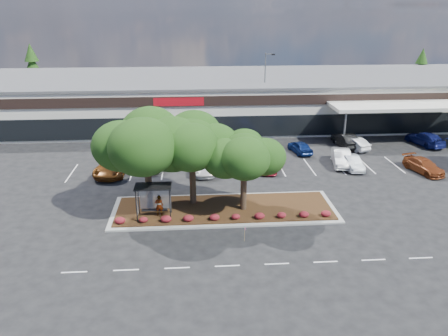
{
  "coord_description": "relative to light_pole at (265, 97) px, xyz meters",
  "views": [
    {
      "loc": [
        -4.36,
        -27.81,
        15.66
      ],
      "look_at": [
        -1.82,
        6.88,
        2.6
      ],
      "focal_mm": 35.0,
      "sensor_mm": 36.0,
      "label": 1
    }
  ],
  "objects": [
    {
      "name": "landscape_island",
      "position": [
        -7.09,
        -23.99,
        -4.3
      ],
      "size": [
        18.0,
        6.0,
        0.26
      ],
      "color": "#9C9C97",
      "rests_on": "ground"
    },
    {
      "name": "car_13",
      "position": [
        -2.81,
        -8.59,
        -3.73
      ],
      "size": [
        2.81,
        4.52,
        1.41
      ],
      "primitive_type": "imported",
      "rotation": [
        0.0,
        0.0,
        2.81
      ],
      "color": "navy",
      "rests_on": "ground"
    },
    {
      "name": "light_pole",
      "position": [
        0.0,
        0.0,
        0.0
      ],
      "size": [
        1.43,
        0.5,
        9.98
      ],
      "rotation": [
        0.0,
        0.0,
        -0.06
      ],
      "color": "#9C9C97",
      "rests_on": "ground"
    },
    {
      "name": "island_tree_mid",
      "position": [
        -9.59,
        -22.79,
        -0.51
      ],
      "size": [
        6.6,
        6.6,
        7.32
      ],
      "primitive_type": null,
      "color": "#1C3611",
      "rests_on": "landscape_island"
    },
    {
      "name": "car_10",
      "position": [
        -13.16,
        -5.51,
        -3.57
      ],
      "size": [
        2.66,
        5.44,
        1.72
      ],
      "primitive_type": "imported",
      "rotation": [
        0.0,
        0.0,
        3.31
      ],
      "color": "maroon",
      "rests_on": "ground"
    },
    {
      "name": "car_1",
      "position": [
        -13.61,
        -13.49,
        -3.74
      ],
      "size": [
        2.68,
        5.12,
        1.38
      ],
      "primitive_type": "imported",
      "rotation": [
        0.0,
        0.0,
        0.08
      ],
      "color": "#BCBCBC",
      "rests_on": "ground"
    },
    {
      "name": "car_2",
      "position": [
        -8.51,
        -12.16,
        -3.7
      ],
      "size": [
        2.33,
        5.11,
        1.45
      ],
      "primitive_type": "imported",
      "rotation": [
        0.0,
        0.0,
        -0.06
      ],
      "color": "navy",
      "rests_on": "ground"
    },
    {
      "name": "car_7",
      "position": [
        6.51,
        -15.33,
        -3.76
      ],
      "size": [
        1.47,
        4.06,
        1.33
      ],
      "primitive_type": "imported",
      "rotation": [
        0.0,
        0.0,
        0.01
      ],
      "color": "#B1B8BE",
      "rests_on": "ground"
    },
    {
      "name": "conifer_north_west",
      "position": [
        -35.09,
        18.01,
        0.57
      ],
      "size": [
        4.4,
        4.4,
        10.0
      ],
      "primitive_type": "cone",
      "color": "#1C3611",
      "rests_on": "ground"
    },
    {
      "name": "conifer_north_east",
      "position": [
        28.91,
        16.01,
        0.07
      ],
      "size": [
        3.96,
        3.96,
        9.0
      ],
      "primitive_type": "cone",
      "color": "#1C3611",
      "rests_on": "ground"
    },
    {
      "name": "car_5",
      "position": [
        -2.08,
        -13.12,
        -3.68
      ],
      "size": [
        2.15,
        4.53,
        1.49
      ],
      "primitive_type": "imported",
      "rotation": [
        0.0,
        0.0,
        -0.09
      ],
      "color": "#1F5620",
      "rests_on": "ground"
    },
    {
      "name": "lane_markings",
      "position": [
        -5.23,
        -17.57,
        -4.42
      ],
      "size": [
        33.12,
        20.06,
        0.01
      ],
      "color": "silver",
      "rests_on": "ground"
    },
    {
      "name": "car_9",
      "position": [
        -15.62,
        -9.31,
        -3.65
      ],
      "size": [
        2.64,
        4.82,
        1.55
      ],
      "primitive_type": "imported",
      "rotation": [
        0.0,
        0.0,
        2.96
      ],
      "color": "white",
      "rests_on": "ground"
    },
    {
      "name": "shrub_row",
      "position": [
        -7.09,
        -26.09,
        -3.92
      ],
      "size": [
        17.0,
        0.8,
        0.5
      ],
      "primitive_type": null,
      "color": "maroon",
      "rests_on": "landscape_island"
    },
    {
      "name": "car_11",
      "position": [
        -7.29,
        -10.26,
        -3.64
      ],
      "size": [
        2.56,
        4.88,
        1.58
      ],
      "primitive_type": "imported",
      "rotation": [
        0.0,
        0.0,
        2.99
      ],
      "color": "#70310D",
      "rests_on": "ground"
    },
    {
      "name": "car_15",
      "position": [
        8.88,
        -9.02,
        -3.73
      ],
      "size": [
        3.04,
        4.5,
        1.4
      ],
      "primitive_type": "imported",
      "rotation": [
        0.0,
        0.0,
        3.54
      ],
      "color": "silver",
      "rests_on": "ground"
    },
    {
      "name": "bus_shelter",
      "position": [
        -12.59,
        -25.04,
        -2.12
      ],
      "size": [
        2.75,
        1.55,
        2.59
      ],
      "color": "black",
      "rests_on": "landscape_island"
    },
    {
      "name": "island_tree_west",
      "position": [
        -13.09,
        -23.49,
        -0.22
      ],
      "size": [
        7.2,
        7.2,
        7.89
      ],
      "primitive_type": null,
      "color": "#1C3611",
      "rests_on": "landscape_island"
    },
    {
      "name": "car_12",
      "position": [
        -6.93,
        -8.31,
        -3.7
      ],
      "size": [
        3.92,
        5.44,
        1.46
      ],
      "primitive_type": "imported",
      "rotation": [
        0.0,
        0.0,
        2.73
      ],
      "color": "silver",
      "rests_on": "ground"
    },
    {
      "name": "car_0",
      "position": [
        -17.34,
        -14.83,
        -3.59
      ],
      "size": [
        3.65,
        6.36,
        1.67
      ],
      "primitive_type": "imported",
      "rotation": [
        0.0,
        0.0,
        -0.15
      ],
      "color": "brown",
      "rests_on": "ground"
    },
    {
      "name": "car_3",
      "position": [
        -8.68,
        -15.26,
        -3.73
      ],
      "size": [
        2.94,
        5.26,
        1.39
      ],
      "primitive_type": "imported",
      "rotation": [
        0.0,
        0.0,
        0.13
      ],
      "color": "silver",
      "rests_on": "ground"
    },
    {
      "name": "car_14",
      "position": [
        2.45,
        -9.96,
        -3.75
      ],
      "size": [
        2.39,
        4.23,
        1.36
      ],
      "primitive_type": "imported",
      "rotation": [
        0.0,
        0.0,
        3.35
      ],
      "color": "navy",
      "rests_on": "ground"
    },
    {
      "name": "retail_store",
      "position": [
        -5.02,
        5.91,
        -1.27
      ],
      "size": [
        80.4,
        25.2,
        6.25
      ],
      "color": "white",
      "rests_on": "ground"
    },
    {
      "name": "car_4",
      "position": [
        -1.95,
        -14.62,
        -3.67
      ],
      "size": [
        3.28,
        5.55,
        1.51
      ],
      "primitive_type": "imported",
      "rotation": [
        0.0,
        0.0,
        -0.24
      ],
      "color": "maroon",
      "rests_on": "ground"
    },
    {
      "name": "car_8",
      "position": [
        13.27,
        -16.83,
        -3.75
      ],
      "size": [
        3.04,
        4.98,
        1.35
      ],
      "primitive_type": "imported",
      "rotation": [
        0.0,
        0.0,
        0.26
      ],
      "color": "brown",
      "rests_on": "ground"
    },
    {
      "name": "person_waiting",
      "position": [
        -12.22,
        -25.01,
        -3.32
      ],
      "size": [
        0.63,
        0.42,
        1.7
      ],
      "primitive_type": "imported",
      "rotation": [
        0.0,
        0.0,
        3.16
      ],
      "color": "#594C47",
      "rests_on": "landscape_island"
    },
    {
      "name": "survey_stake",
      "position": [
        -6.03,
        -28.99,
        -3.73
      ],
      "size": [
        0.08,
        0.14,
        1.09
      ],
      "color": "#987B4F",
      "rests_on": "ground"
    },
    {
      "name": "car_6",
      "position": [
        5.8,
        -14.18,
        -3.63
      ],
      "size": [
        2.6,
        5.06,
        1.59
      ],
      "primitive_type": "imported",
      "rotation": [
        0.0,
        0.0,
        -0.2
      ],
      "color": "silver",
      "rests_on": "ground"
    },
    {
      "name": "island_tree_east",
      "position": [
        -5.59,
        -24.29,
        -0.92
      ],
      "size": [
        5.8,
        5.8,
        6.5
      ],
      "primitive_type": null,
      "color": "#1C3611",
      "rests_on": "landscape_island"
    },
    {
      "name": "car_16",
      "position": [
        8.3,
        -8.08,
        -3.63
      ],
      "size": [
        2.12,
        4.99,
        1.6
      ],
      "primitive_type": "imported",
      "rotation": [
        0.0,
        0.0,
        3.23
      ],
      "color": "black",
      "rests_on": "ground"
    },
    {
      "name": "car_17",
      "position": [
        17.92,
        -8.11,
        -3.66
      ],
      "size": [
        3.33,
        5.65,
        1.54
      ],
      "primitive_type": "imported",
      "rotation": [
        0.0,
        0.0,
        3.38
      ],
      "color": "navy",
      "rests_on": "ground"
    },
    {
      "name": "ground",
      "position": [
        -5.09,
        -27.99,
        -4.43
      ],
      "size": [
        160.0,
        160.0,
        0.0
      ],
      "primitive_type": "plane",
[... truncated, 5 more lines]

